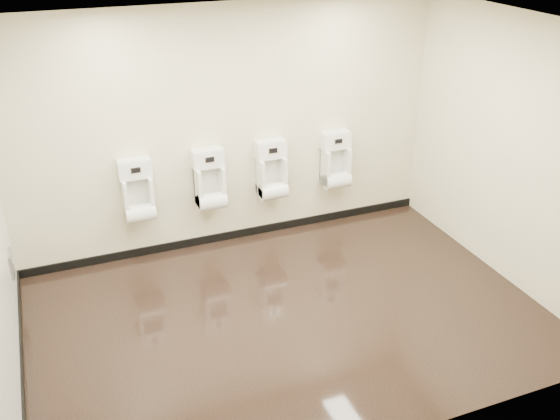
{
  "coord_description": "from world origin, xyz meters",
  "views": [
    {
      "loc": [
        -1.96,
        -4.71,
        3.74
      ],
      "look_at": [
        0.13,
        0.55,
        0.91
      ],
      "focal_mm": 40.0,
      "sensor_mm": 36.0,
      "label": 1
    }
  ],
  "objects_px": {
    "urinal_1": "(210,184)",
    "urinal_0": "(138,195)",
    "access_panel": "(11,263)",
    "urinal_3": "(336,164)",
    "urinal_2": "(272,174)"
  },
  "relations": [
    {
      "from": "urinal_1",
      "to": "urinal_0",
      "type": "bearing_deg",
      "value": 180.0
    },
    {
      "from": "access_panel",
      "to": "urinal_3",
      "type": "xyz_separation_m",
      "value": [
        3.78,
        0.43,
        0.33
      ]
    },
    {
      "from": "access_panel",
      "to": "urinal_1",
      "type": "bearing_deg",
      "value": 11.1
    },
    {
      "from": "urinal_0",
      "to": "urinal_3",
      "type": "bearing_deg",
      "value": 0.0
    },
    {
      "from": "access_panel",
      "to": "urinal_2",
      "type": "distance_m",
      "value": 2.99
    },
    {
      "from": "urinal_0",
      "to": "urinal_1",
      "type": "bearing_deg",
      "value": 0.0
    },
    {
      "from": "urinal_3",
      "to": "urinal_2",
      "type": "bearing_deg",
      "value": 180.0
    },
    {
      "from": "urinal_0",
      "to": "urinal_3",
      "type": "distance_m",
      "value": 2.42
    },
    {
      "from": "urinal_0",
      "to": "urinal_3",
      "type": "relative_size",
      "value": 1.0
    },
    {
      "from": "access_panel",
      "to": "urinal_1",
      "type": "relative_size",
      "value": 0.36
    },
    {
      "from": "urinal_0",
      "to": "urinal_2",
      "type": "xyz_separation_m",
      "value": [
        1.58,
        0.0,
        0.0
      ]
    },
    {
      "from": "urinal_3",
      "to": "access_panel",
      "type": "bearing_deg",
      "value": -173.54
    },
    {
      "from": "urinal_2",
      "to": "urinal_3",
      "type": "relative_size",
      "value": 1.0
    },
    {
      "from": "access_panel",
      "to": "urinal_1",
      "type": "xyz_separation_m",
      "value": [
        2.18,
        0.43,
        0.33
      ]
    },
    {
      "from": "access_panel",
      "to": "urinal_2",
      "type": "relative_size",
      "value": 0.36
    }
  ]
}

